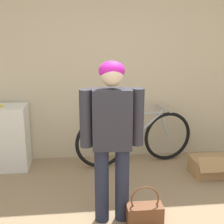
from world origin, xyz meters
name	(u,v)px	position (x,y,z in m)	size (l,w,h in m)	color
wall_back	(104,69)	(0.00, 2.38, 1.30)	(8.00, 0.07, 2.60)	beige
person	(112,131)	(-0.07, 0.73, 0.92)	(0.59, 0.23, 1.57)	#23283D
bicycle	(135,138)	(0.40, 2.04, 0.38)	(1.68, 0.47, 0.78)	black
handbag	(145,213)	(0.23, 0.60, 0.12)	(0.35, 0.17, 0.40)	brown
cardboard_box	(212,166)	(1.33, 1.58, 0.12)	(0.53, 0.43, 0.30)	#A87F51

